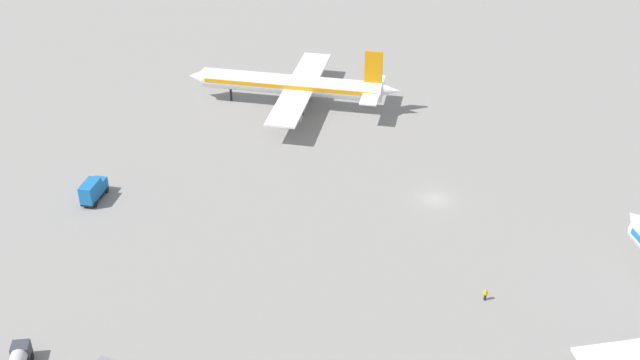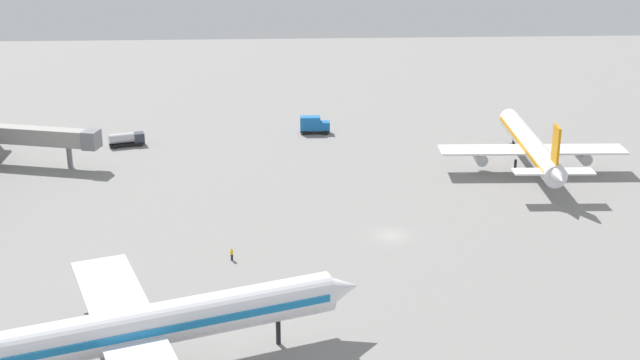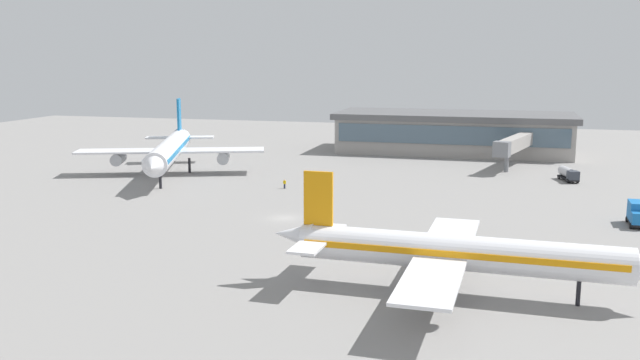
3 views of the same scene
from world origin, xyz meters
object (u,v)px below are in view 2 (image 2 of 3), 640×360
Objects in this scene: fuel_truck at (126,139)px; catering_truck at (314,125)px; airplane_taxiing at (144,327)px; airplane_at_gate at (531,145)px; ground_crew_worker at (232,254)px.

catering_truck is at bearing -6.50° from fuel_truck.
airplane_at_gate is at bearing 27.08° from airplane_taxiing.
catering_truck is at bearing -89.85° from ground_crew_worker.
ground_crew_worker is (49.84, 21.25, -0.54)m from fuel_truck.
airplane_at_gate is 58.79m from ground_crew_worker.
airplane_taxiing is at bearing -102.63° from catering_truck.
airplane_at_gate reaches higher than catering_truck.
airplane_taxiing reaches higher than catering_truck.
airplane_at_gate is at bearing -31.50° from catering_truck.
ground_crew_worker is at bearing -83.80° from fuel_truck.
airplane_at_gate is 23.08× the size of ground_crew_worker.
catering_truck is (-22.68, -35.18, -2.57)m from airplane_at_gate.
airplane_taxiing is 7.99× the size of catering_truck.
airplane_at_gate is 5.86× the size of fuel_truck.
catering_truck is (-82.44, 20.47, -3.47)m from airplane_taxiing.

